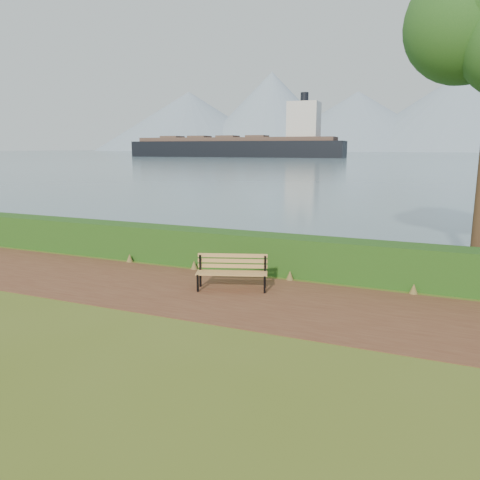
% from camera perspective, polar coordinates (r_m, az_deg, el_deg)
% --- Properties ---
extents(ground, '(140.00, 140.00, 0.00)m').
position_cam_1_polar(ground, '(10.53, -5.62, -6.81)').
color(ground, '#51621C').
rests_on(ground, ground).
extents(path, '(40.00, 3.40, 0.01)m').
position_cam_1_polar(path, '(10.78, -4.86, -6.34)').
color(path, '#562D1D').
rests_on(path, ground).
extents(hedge, '(32.00, 0.85, 1.00)m').
position_cam_1_polar(hedge, '(12.66, -0.08, -1.32)').
color(hedge, '#1A4012').
rests_on(hedge, ground).
extents(water, '(700.00, 510.00, 0.00)m').
position_cam_1_polar(water, '(268.85, 22.11, 9.75)').
color(water, slate).
rests_on(water, ground).
extents(mountains, '(585.00, 190.00, 70.00)m').
position_cam_1_polar(mountains, '(415.79, 21.49, 13.87)').
color(mountains, gray).
rests_on(mountains, ground).
extents(bench, '(1.69, 0.97, 0.82)m').
position_cam_1_polar(bench, '(10.85, -0.97, -3.61)').
color(bench, black).
rests_on(bench, ground).
extents(cargo_ship, '(72.83, 15.21, 21.96)m').
position_cam_1_polar(cargo_ship, '(157.74, 0.25, 11.26)').
color(cargo_ship, black).
rests_on(cargo_ship, ground).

